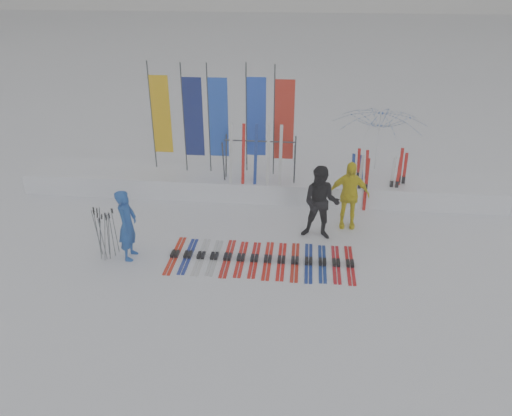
# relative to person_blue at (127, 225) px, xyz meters

# --- Properties ---
(ground) EXTENTS (120.00, 120.00, 0.00)m
(ground) POSITION_rel_person_blue_xyz_m (2.69, -0.71, -0.86)
(ground) COLOR white
(ground) RESTS_ON ground
(snow_bank) EXTENTS (14.00, 1.60, 0.60)m
(snow_bank) POSITION_rel_person_blue_xyz_m (2.69, 3.89, -0.56)
(snow_bank) COLOR white
(snow_bank) RESTS_ON ground
(person_blue) EXTENTS (0.42, 0.63, 1.73)m
(person_blue) POSITION_rel_person_blue_xyz_m (0.00, 0.00, 0.00)
(person_blue) COLOR #1B489F
(person_blue) RESTS_ON ground
(person_black) EXTENTS (1.03, 0.85, 1.91)m
(person_black) POSITION_rel_person_blue_xyz_m (4.45, 1.40, 0.09)
(person_black) COLOR black
(person_black) RESTS_ON ground
(person_yellow) EXTENTS (1.06, 0.44, 1.81)m
(person_yellow) POSITION_rel_person_blue_xyz_m (5.17, 2.07, 0.04)
(person_yellow) COLOR yellow
(person_yellow) RESTS_ON ground
(tent_canopy) EXTENTS (3.46, 3.49, 2.50)m
(tent_canopy) POSITION_rel_person_blue_xyz_m (6.13, 4.66, 0.38)
(tent_canopy) COLOR white
(tent_canopy) RESTS_ON ground
(ski_row) EXTENTS (4.30, 1.69, 0.07)m
(ski_row) POSITION_rel_person_blue_xyz_m (3.09, 0.16, -0.83)
(ski_row) COLOR red
(ski_row) RESTS_ON ground
(pole_cluster) EXTENTS (0.47, 0.47, 1.24)m
(pole_cluster) POSITION_rel_person_blue_xyz_m (-0.58, -0.01, -0.27)
(pole_cluster) COLOR #595B60
(pole_cluster) RESTS_ON ground
(feather_flags) EXTENTS (4.20, 0.25, 3.20)m
(feather_flags) POSITION_rel_person_blue_xyz_m (1.56, 4.09, 1.38)
(feather_flags) COLOR #383A3F
(feather_flags) RESTS_ON ground
(ski_rack) EXTENTS (2.04, 0.80, 1.23)m
(ski_rack) POSITION_rel_person_blue_xyz_m (2.73, 3.49, 0.52)
(ski_rack) COLOR #383A3F
(ski_rack) RESTS_ON ground
(upright_skis) EXTENTS (1.53, 0.95, 1.69)m
(upright_skis) POSITION_rel_person_blue_xyz_m (6.10, 3.51, -0.09)
(upright_skis) COLOR red
(upright_skis) RESTS_ON ground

